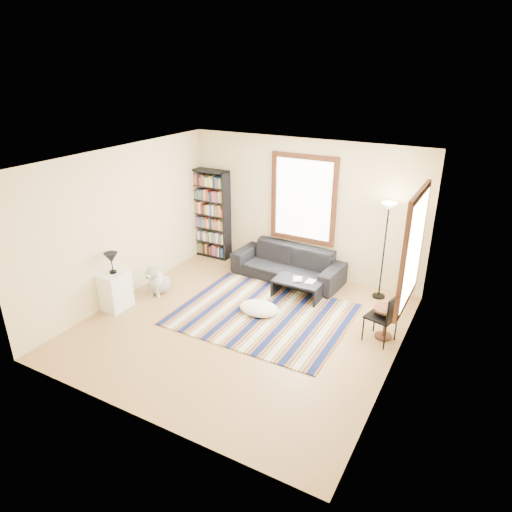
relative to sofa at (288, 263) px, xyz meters
The scene contains 21 objects.
floor 2.09m from the sofa, 86.93° to the right, with size 5.00×5.00×0.10m, color #A17549.
ceiling 3.25m from the sofa, 86.93° to the right, with size 5.00×5.00×0.10m, color white.
wall_back 1.18m from the sofa, 77.60° to the left, with size 5.00×0.10×2.80m, color beige.
wall_front 4.72m from the sofa, 88.63° to the right, with size 5.00×0.10×2.80m, color beige.
wall_left 3.36m from the sofa, 139.97° to the right, with size 0.10×5.00×2.80m, color beige.
wall_right 3.52m from the sofa, 37.62° to the right, with size 0.10×5.00×2.80m, color beige.
window_back 1.34m from the sofa, 75.33° to the left, with size 1.20×0.06×1.60m, color white.
window_right 3.13m from the sofa, 25.85° to the right, with size 0.06×1.20×1.60m, color white.
rug 1.62m from the sofa, 80.77° to the right, with size 2.94×2.36×0.02m, color #0D1944.
sofa is the anchor object (origin of this frame).
bookshelf 2.18m from the sofa, behind, with size 0.90×0.30×2.00m, color black.
coffee_table 0.87m from the sofa, 52.10° to the right, with size 0.90×0.50×0.36m, color black.
book_a 0.80m from the sofa, 57.78° to the right, with size 0.22×0.17×0.02m, color beige.
book_b 0.92m from the sofa, 42.79° to the right, with size 0.16×0.21×0.02m, color beige.
floor_cushion 1.56m from the sofa, 83.94° to the right, with size 0.73×0.55×0.18m, color beige.
floor_lamp 1.97m from the sofa, ahead, with size 0.30×0.30×1.86m, color black, non-canonical shape.
side_table 2.62m from the sofa, 28.33° to the right, with size 0.40×0.40×0.54m, color #402310.
folding_chair 2.65m from the sofa, 31.26° to the right, with size 0.42×0.40×0.86m, color black.
white_cabinet 3.41m from the sofa, 130.00° to the right, with size 0.38×0.50×0.70m, color white.
table_lamp 3.45m from the sofa, 130.00° to the right, with size 0.24×0.24×0.38m, color black, non-canonical shape.
dog 2.60m from the sofa, 137.10° to the right, with size 0.44×0.61×0.61m, color #BEBEBE, non-canonical shape.
Camera 1 is at (3.42, -5.73, 4.13)m, focal length 32.00 mm.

